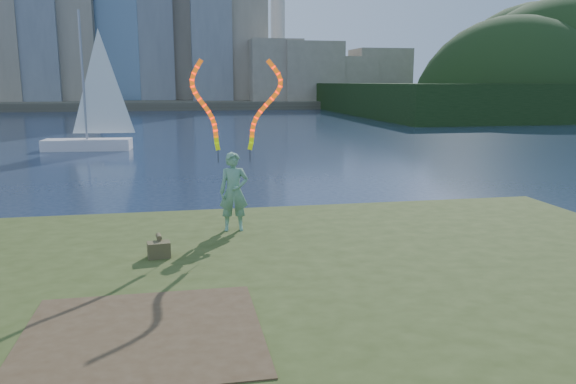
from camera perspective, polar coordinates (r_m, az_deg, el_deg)
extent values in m
plane|color=#19253F|center=(11.40, -2.10, -10.24)|extent=(320.00, 320.00, 0.00)
cube|color=#344217|center=(9.09, 0.39, -15.00)|extent=(20.00, 18.00, 0.30)
cube|color=#344217|center=(9.25, 0.02, -12.81)|extent=(17.00, 15.00, 0.30)
cube|color=#344217|center=(9.33, -0.21, -10.92)|extent=(14.00, 12.00, 0.30)
cube|color=#47331E|center=(8.05, -14.58, -13.77)|extent=(3.20, 3.00, 0.02)
cube|color=#4A4536|center=(105.57, -10.13, 8.98)|extent=(320.00, 40.00, 1.20)
imported|color=#146535|center=(12.81, -5.52, 0.02)|extent=(0.69, 0.48, 1.80)
cylinder|color=black|center=(12.80, -7.11, 3.63)|extent=(0.02, 0.02, 0.30)
cylinder|color=black|center=(12.81, -3.88, 3.70)|extent=(0.02, 0.02, 0.30)
cube|color=#4C4326|center=(11.22, -12.98, -5.74)|extent=(0.46, 0.34, 0.31)
cylinder|color=#4C4326|center=(11.36, -12.99, -4.45)|extent=(0.14, 0.30, 0.10)
cube|color=silver|center=(37.13, -19.69, 4.51)|extent=(5.35, 2.03, 0.73)
cylinder|color=gray|center=(36.93, -20.11, 10.83)|extent=(0.15, 0.15, 7.98)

